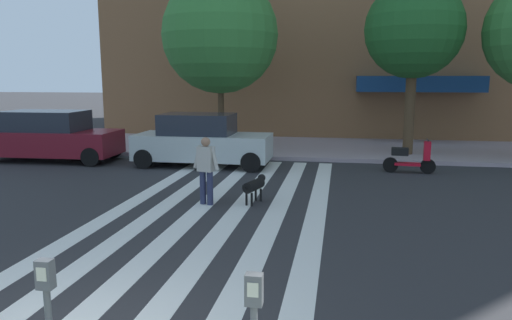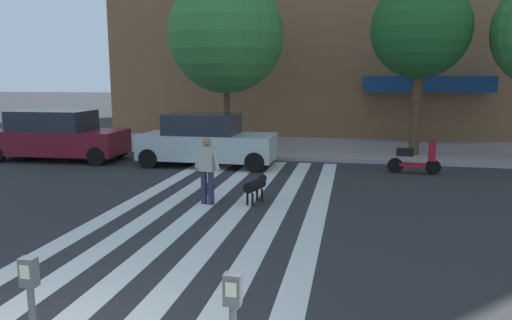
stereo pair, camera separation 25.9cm
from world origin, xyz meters
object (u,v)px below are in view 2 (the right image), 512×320
object	(u,v)px
street_tree_middle	(421,30)
pedestrian_dog_walker	(207,167)
street_tree_nearest	(226,35)
parked_scooter	(414,159)
parked_car_behind_first	(206,141)
dog_on_leash	(256,185)
parking_meter_curbside	(32,310)
parked_car_near_curb	(57,136)

from	to	relation	value
street_tree_middle	pedestrian_dog_walker	size ratio (longest dim) A/B	3.91
street_tree_nearest	street_tree_middle	distance (m)	7.41
parked_scooter	street_tree_middle	size ratio (longest dim) A/B	0.25
parked_car_behind_first	parked_scooter	size ratio (longest dim) A/B	2.84
street_tree_nearest	street_tree_middle	size ratio (longest dim) A/B	1.08
parked_scooter	dog_on_leash	bearing A→B (deg)	-132.98
parked_car_behind_first	street_tree_middle	bearing A→B (deg)	22.40
parked_car_behind_first	dog_on_leash	bearing A→B (deg)	-59.70
parking_meter_curbside	dog_on_leash	world-z (taller)	parking_meter_curbside
pedestrian_dog_walker	street_tree_middle	bearing A→B (deg)	54.42
dog_on_leash	street_tree_nearest	bearing A→B (deg)	109.70
pedestrian_dog_walker	dog_on_leash	world-z (taller)	pedestrian_dog_walker
parked_car_near_curb	parked_scooter	world-z (taller)	parked_car_near_curb
parked_car_behind_first	parked_scooter	distance (m)	6.93
parked_car_near_curb	street_tree_middle	size ratio (longest dim) A/B	0.77
parked_scooter	street_tree_nearest	bearing A→B (deg)	154.26
parked_car_near_curb	street_tree_nearest	size ratio (longest dim) A/B	0.71
street_tree_nearest	street_tree_middle	world-z (taller)	street_tree_nearest
parked_scooter	pedestrian_dog_walker	size ratio (longest dim) A/B	1.00
parked_scooter	dog_on_leash	size ratio (longest dim) A/B	1.48
parked_car_behind_first	street_tree_middle	distance (m)	8.75
parking_meter_curbside	parked_car_near_curb	size ratio (longest dim) A/B	0.28
parked_car_near_curb	parked_scooter	distance (m)	12.70
parked_car_near_curb	pedestrian_dog_walker	bearing A→B (deg)	-33.98
parked_car_near_curb	dog_on_leash	distance (m)	9.65
parked_car_behind_first	pedestrian_dog_walker	distance (m)	5.20
parking_meter_curbside	parked_car_near_curb	bearing A→B (deg)	123.13
pedestrian_dog_walker	dog_on_leash	size ratio (longest dim) A/B	1.48
parked_car_near_curb	parked_car_behind_first	bearing A→B (deg)	0.02
parked_car_near_curb	pedestrian_dog_walker	xyz separation A→B (m)	(7.35, -4.95, 0.02)
parked_car_behind_first	street_tree_nearest	xyz separation A→B (m)	(-0.15, 3.32, 3.84)
parked_car_near_curb	parked_car_behind_first	distance (m)	5.78
parking_meter_curbside	parked_car_behind_first	world-z (taller)	parked_car_behind_first
parked_car_near_curb	street_tree_middle	world-z (taller)	street_tree_middle
parked_car_near_curb	street_tree_nearest	xyz separation A→B (m)	(5.63, 3.33, 3.81)
parked_car_near_curb	parked_car_behind_first	xyz separation A→B (m)	(5.78, 0.00, -0.03)
parking_meter_curbside	parked_car_behind_first	distance (m)	12.54
parking_meter_curbside	street_tree_middle	distance (m)	16.53
parking_meter_curbside	parked_car_behind_first	xyz separation A→B (m)	(-2.27, 12.33, -0.16)
street_tree_nearest	dog_on_leash	bearing A→B (deg)	-70.30
pedestrian_dog_walker	dog_on_leash	xyz separation A→B (m)	(1.12, 0.34, -0.48)
street_tree_nearest	parking_meter_curbside	bearing A→B (deg)	-81.22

